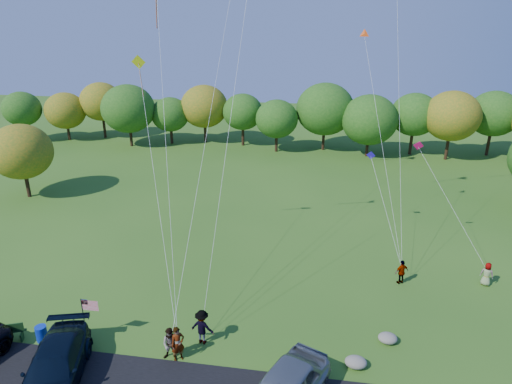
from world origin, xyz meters
The scene contains 13 objects.
ground centered at (0.00, 0.00, 0.00)m, with size 140.00×140.00×0.00m, color #2E5B1A.
treeline centered at (-2.69, 36.13, 4.75)m, with size 74.98×27.54×8.42m.
minivan_navy centered at (-6.28, -3.26, 0.94)m, with size 2.46×6.04×1.75m, color black.
flyer_a centered at (-1.16, -0.80, 0.95)m, with size 0.69×0.46×1.90m, color #4C4C59.
flyer_b centered at (-1.52, -0.80, 0.90)m, with size 0.87×0.68×1.80m, color #4C4C59.
flyer_c centered at (-0.31, 0.63, 0.97)m, with size 1.26×0.72×1.95m, color #4C4C59.
flyer_d centered at (10.76, 8.13, 0.82)m, with size 0.96×0.40×1.64m, color #4C4C59.
flyer_e centered at (16.07, 8.78, 0.79)m, with size 0.77×0.50×1.57m, color #4C4C59.
park_bench centered at (-10.60, -0.80, 0.53)m, with size 1.75×0.95×1.00m.
trash_barrel centered at (-8.75, -0.57, 0.44)m, with size 0.58×0.58×0.87m, color #0B2BAA.
flag_assembly centered at (-6.19, -0.10, 1.91)m, with size 0.94×0.61×2.54m.
boulder_near centered at (7.58, 0.08, 0.27)m, with size 1.09×0.85×0.55m, color gray.
boulder_far centered at (9.32, 2.17, 0.26)m, with size 1.01×0.84×0.53m, color slate.
Camera 1 is at (5.54, -18.19, 16.20)m, focal length 32.00 mm.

